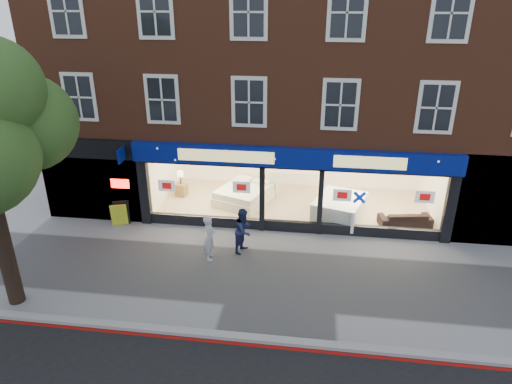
% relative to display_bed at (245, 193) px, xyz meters
% --- Properties ---
extents(ground, '(120.00, 120.00, 0.00)m').
position_rel_display_bed_xyz_m(ground, '(2.03, -5.27, -0.46)').
color(ground, gray).
rests_on(ground, ground).
extents(kerb_line, '(60.00, 0.10, 0.01)m').
position_rel_display_bed_xyz_m(kerb_line, '(2.03, -8.37, -0.46)').
color(kerb_line, '#8C0A07').
rests_on(kerb_line, ground).
extents(kerb_stone, '(60.00, 0.25, 0.12)m').
position_rel_display_bed_xyz_m(kerb_stone, '(2.03, -8.17, -0.40)').
color(kerb_stone, gray).
rests_on(kerb_stone, ground).
extents(showroom_floor, '(11.00, 4.50, 0.10)m').
position_rel_display_bed_xyz_m(showroom_floor, '(2.03, -0.02, -0.41)').
color(showroom_floor, tan).
rests_on(showroom_floor, ground).
extents(building, '(19.00, 8.26, 10.30)m').
position_rel_display_bed_xyz_m(building, '(2.01, 1.66, 6.21)').
color(building, brown).
rests_on(building, ground).
extents(display_bed, '(2.60, 2.83, 1.31)m').
position_rel_display_bed_xyz_m(display_bed, '(0.00, 0.00, 0.00)').
color(display_bed, silver).
rests_on(display_bed, showroom_floor).
extents(bedside_table, '(0.51, 0.51, 0.55)m').
position_rel_display_bed_xyz_m(bedside_table, '(-2.83, 0.20, -0.09)').
color(bedside_table, brown).
rests_on(bedside_table, showroom_floor).
extents(mattress_stack, '(2.24, 2.53, 0.84)m').
position_rel_display_bed_xyz_m(mattress_stack, '(3.85, -1.05, 0.05)').
color(mattress_stack, white).
rests_on(mattress_stack, showroom_floor).
extents(sofa, '(2.02, 1.07, 0.56)m').
position_rel_display_bed_xyz_m(sofa, '(6.28, -1.37, -0.08)').
color(sofa, black).
rests_on(sofa, showroom_floor).
extents(a_board, '(0.70, 0.57, 0.93)m').
position_rel_display_bed_xyz_m(a_board, '(-4.40, -2.57, 0.00)').
color(a_board, '#CCD225').
rests_on(a_board, ground).
extents(pedestrian_grey, '(0.39, 0.58, 1.55)m').
position_rel_display_bed_xyz_m(pedestrian_grey, '(-0.47, -4.47, 0.31)').
color(pedestrian_grey, '#B8BBC1').
rests_on(pedestrian_grey, ground).
extents(pedestrian_blue, '(0.82, 0.93, 1.58)m').
position_rel_display_bed_xyz_m(pedestrian_blue, '(0.55, -3.84, 0.33)').
color(pedestrian_blue, '#1A2249').
rests_on(pedestrian_blue, ground).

